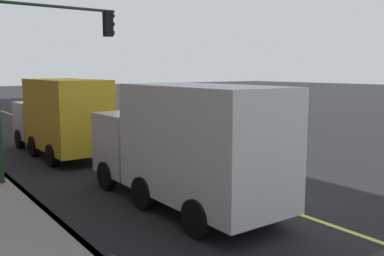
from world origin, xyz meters
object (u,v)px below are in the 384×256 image
truck_white (185,144)px  car_tan (234,148)px  traffic_light_mast (44,56)px  truck_yellow (61,116)px

truck_white → car_tan: bearing=-55.7°
car_tan → traffic_light_mast: bearing=73.8°
car_tan → truck_white: size_ratio=0.62×
car_tan → traffic_light_mast: (1.96, 6.74, 3.54)m
truck_yellow → traffic_light_mast: 5.04m
truck_white → traffic_light_mast: bearing=23.6°
truck_white → traffic_light_mast: 6.04m
car_tan → truck_yellow: (5.97, 4.93, 1.07)m
car_tan → truck_white: truck_white is taller
car_tan → traffic_light_mast: size_ratio=0.70×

